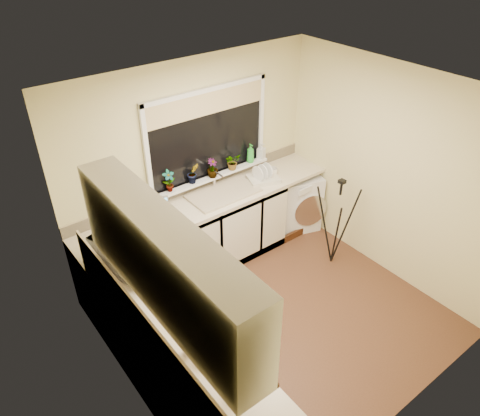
# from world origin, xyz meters

# --- Properties ---
(floor) EXTENTS (3.20, 3.20, 0.00)m
(floor) POSITION_xyz_m (0.00, 0.00, 0.00)
(floor) COLOR brown
(floor) RESTS_ON ground
(ceiling) EXTENTS (3.20, 3.20, 0.00)m
(ceiling) POSITION_xyz_m (0.00, 0.00, 2.45)
(ceiling) COLOR white
(ceiling) RESTS_ON ground
(wall_back) EXTENTS (3.20, 0.00, 3.20)m
(wall_back) POSITION_xyz_m (0.00, 1.50, 1.23)
(wall_back) COLOR beige
(wall_back) RESTS_ON ground
(wall_front) EXTENTS (3.20, 0.00, 3.20)m
(wall_front) POSITION_xyz_m (0.00, -1.50, 1.23)
(wall_front) COLOR beige
(wall_front) RESTS_ON ground
(wall_left) EXTENTS (0.00, 3.00, 3.00)m
(wall_left) POSITION_xyz_m (-1.60, 0.00, 1.23)
(wall_left) COLOR beige
(wall_left) RESTS_ON ground
(wall_right) EXTENTS (0.00, 3.00, 3.00)m
(wall_right) POSITION_xyz_m (1.60, 0.00, 1.23)
(wall_right) COLOR beige
(wall_right) RESTS_ON ground
(base_cabinet_back) EXTENTS (2.55, 0.60, 0.86)m
(base_cabinet_back) POSITION_xyz_m (-0.33, 1.20, 0.43)
(base_cabinet_back) COLOR silver
(base_cabinet_back) RESTS_ON floor
(base_cabinet_left) EXTENTS (0.54, 2.40, 0.86)m
(base_cabinet_left) POSITION_xyz_m (-1.30, -0.30, 0.43)
(base_cabinet_left) COLOR silver
(base_cabinet_left) RESTS_ON floor
(worktop_back) EXTENTS (3.20, 0.60, 0.04)m
(worktop_back) POSITION_xyz_m (0.00, 1.20, 0.88)
(worktop_back) COLOR beige
(worktop_back) RESTS_ON base_cabinet_back
(worktop_left) EXTENTS (0.60, 2.40, 0.04)m
(worktop_left) POSITION_xyz_m (-1.30, -0.30, 0.88)
(worktop_left) COLOR beige
(worktop_left) RESTS_ON base_cabinet_left
(upper_cabinet) EXTENTS (0.28, 1.90, 0.70)m
(upper_cabinet) POSITION_xyz_m (-1.44, -0.45, 1.80)
(upper_cabinet) COLOR silver
(upper_cabinet) RESTS_ON wall_left
(splashback_left) EXTENTS (0.02, 2.40, 0.45)m
(splashback_left) POSITION_xyz_m (-1.59, -0.30, 1.12)
(splashback_left) COLOR beige
(splashback_left) RESTS_ON wall_left
(splashback_back) EXTENTS (3.20, 0.02, 0.14)m
(splashback_back) POSITION_xyz_m (0.00, 1.49, 0.97)
(splashback_back) COLOR beige
(splashback_back) RESTS_ON wall_back
(window_glass) EXTENTS (1.50, 0.02, 1.00)m
(window_glass) POSITION_xyz_m (0.20, 1.49, 1.55)
(window_glass) COLOR black
(window_glass) RESTS_ON wall_back
(window_blind) EXTENTS (1.50, 0.02, 0.25)m
(window_blind) POSITION_xyz_m (0.20, 1.46, 1.92)
(window_blind) COLOR tan
(window_blind) RESTS_ON wall_back
(windowsill) EXTENTS (1.60, 0.14, 0.03)m
(windowsill) POSITION_xyz_m (0.20, 1.43, 1.04)
(windowsill) COLOR white
(windowsill) RESTS_ON wall_back
(sink) EXTENTS (0.82, 0.46, 0.03)m
(sink) POSITION_xyz_m (0.20, 1.20, 0.91)
(sink) COLOR tan
(sink) RESTS_ON worktop_back
(faucet) EXTENTS (0.03, 0.03, 0.24)m
(faucet) POSITION_xyz_m (0.20, 1.38, 1.02)
(faucet) COLOR silver
(faucet) RESTS_ON worktop_back
(washing_machine) EXTENTS (0.69, 0.68, 0.78)m
(washing_machine) POSITION_xyz_m (1.36, 1.16, 0.39)
(washing_machine) COLOR white
(washing_machine) RESTS_ON floor
(laptop) EXTENTS (0.44, 0.42, 0.26)m
(laptop) POSITION_xyz_m (-0.72, 1.18, 0.97)
(laptop) COLOR gray
(laptop) RESTS_ON worktop_back
(kettle) EXTENTS (0.16, 0.16, 0.21)m
(kettle) POSITION_xyz_m (-1.22, 0.38, 1.00)
(kettle) COLOR white
(kettle) RESTS_ON worktop_left
(dish_rack) EXTENTS (0.44, 0.38, 0.06)m
(dish_rack) POSITION_xyz_m (0.77, 1.15, 0.93)
(dish_rack) COLOR beige
(dish_rack) RESTS_ON worktop_back
(tripod) EXTENTS (0.71, 0.71, 1.17)m
(tripod) POSITION_xyz_m (1.17, 0.28, 0.58)
(tripod) COLOR black
(tripod) RESTS_ON floor
(glass_jug) EXTENTS (0.12, 0.12, 0.17)m
(glass_jug) POSITION_xyz_m (-1.23, -0.92, 0.98)
(glass_jug) COLOR silver
(glass_jug) RESTS_ON worktop_left
(steel_jar) EXTENTS (0.08, 0.08, 0.11)m
(steel_jar) POSITION_xyz_m (-1.35, -0.48, 0.96)
(steel_jar) COLOR silver
(steel_jar) RESTS_ON worktop_left
(microwave) EXTENTS (0.57, 0.70, 0.33)m
(microwave) POSITION_xyz_m (-1.24, 0.69, 1.07)
(microwave) COLOR silver
(microwave) RESTS_ON worktop_left
(plant_a) EXTENTS (0.15, 0.11, 0.26)m
(plant_a) POSITION_xyz_m (-0.38, 1.42, 1.18)
(plant_a) COLOR #999999
(plant_a) RESTS_ON windowsill
(plant_b) EXTENTS (0.16, 0.14, 0.25)m
(plant_b) POSITION_xyz_m (-0.06, 1.42, 1.17)
(plant_b) COLOR #999999
(plant_b) RESTS_ON windowsill
(plant_c) EXTENTS (0.16, 0.16, 0.23)m
(plant_c) POSITION_xyz_m (0.19, 1.40, 1.16)
(plant_c) COLOR #999999
(plant_c) RESTS_ON windowsill
(plant_d) EXTENTS (0.18, 0.16, 0.20)m
(plant_d) POSITION_xyz_m (0.49, 1.41, 1.15)
(plant_d) COLOR #999999
(plant_d) RESTS_ON windowsill
(soap_bottle_green) EXTENTS (0.10, 0.10, 0.24)m
(soap_bottle_green) POSITION_xyz_m (0.78, 1.42, 1.17)
(soap_bottle_green) COLOR green
(soap_bottle_green) RESTS_ON windowsill
(soap_bottle_clear) EXTENTS (0.11, 0.11, 0.19)m
(soap_bottle_clear) POSITION_xyz_m (0.96, 1.43, 1.15)
(soap_bottle_clear) COLOR #999999
(soap_bottle_clear) RESTS_ON windowsill
(cup_back) EXTENTS (0.15, 0.15, 0.10)m
(cup_back) POSITION_xyz_m (0.95, 1.19, 0.95)
(cup_back) COLOR silver
(cup_back) RESTS_ON worktop_back
(cup_left) EXTENTS (0.13, 0.13, 0.10)m
(cup_left) POSITION_xyz_m (-1.29, -0.59, 0.95)
(cup_left) COLOR beige
(cup_left) RESTS_ON worktop_left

